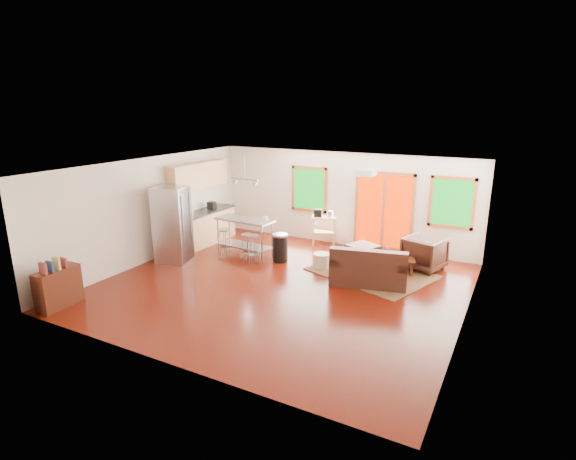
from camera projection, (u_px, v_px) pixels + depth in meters
The scene contains 29 objects.
floor at pixel (282, 286), 9.84m from camera, with size 7.50×7.00×0.02m, color #3C0A03.
ceiling at pixel (281, 167), 9.14m from camera, with size 7.50×7.00×0.02m, color white.
back_wall at pixel (342, 199), 12.47m from camera, with size 7.50×0.02×2.60m, color white.
left_wall at pixel (150, 210), 11.19m from camera, with size 0.02×7.00×2.60m, color white.
right_wall at pixel (471, 256), 7.79m from camera, with size 0.02×7.00×2.60m, color white.
front_wall at pixel (165, 286), 6.51m from camera, with size 7.50×0.02×2.60m, color white.
window_left at pixel (309, 189), 12.83m from camera, with size 1.10×0.05×1.30m.
french_doors at pixel (384, 211), 11.94m from camera, with size 1.60×0.05×2.10m.
window_right at pixel (452, 203), 11.06m from camera, with size 1.10×0.05×1.30m.
rug at pixel (372, 273), 10.57m from camera, with size 2.58×1.99×0.03m, color #4D6638.
loveseat at pixel (369, 269), 9.88m from camera, with size 1.81×1.28×0.88m.
coffee_table at pixel (394, 259), 10.53m from camera, with size 1.09×0.84×0.38m.
armchair at pixel (425, 252), 10.73m from camera, with size 0.86×0.80×0.88m, color black.
ottoman at pixel (363, 253), 11.30m from camera, with size 0.66×0.66×0.44m, color black.
pouf at pixel (321, 261), 10.90m from camera, with size 0.41×0.41×0.36m, color beige.
vase at pixel (387, 255), 10.28m from camera, with size 0.23×0.24×0.31m.
book at pixel (396, 254), 10.26m from camera, with size 0.21×0.03×0.28m, color maroon.
cabinets at pixel (202, 212), 12.62m from camera, with size 0.64×2.24×2.30m.
refrigerator at pixel (173, 224), 11.20m from camera, with size 0.93×0.92×1.90m.
island at pixel (245, 230), 11.68m from camera, with size 1.59×0.72×0.98m.
cup at pixel (265, 218), 11.57m from camera, with size 0.13×0.10×0.13m, color white.
bar_stool_a at pixel (225, 235), 11.79m from camera, with size 0.34×0.34×0.69m.
bar_stool_b at pixel (247, 240), 11.51m from camera, with size 0.36×0.36×0.64m.
bar_stool_c at pixel (252, 242), 11.16m from camera, with size 0.40×0.40×0.71m.
trash_can at pixel (280, 248), 11.30m from camera, with size 0.49×0.49×0.71m.
kitchen_cart at pixel (323, 221), 12.54m from camera, with size 0.78×0.65×1.03m.
bookshelf at pixel (58, 287), 8.74m from camera, with size 0.40×0.90×1.03m.
ceiling_flush at pixel (366, 172), 8.94m from camera, with size 0.35×0.35×0.12m, color white.
pendant_light at pixel (245, 183), 11.46m from camera, with size 0.80×0.18×0.79m.
Camera 1 is at (4.43, -8.00, 3.84)m, focal length 28.00 mm.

